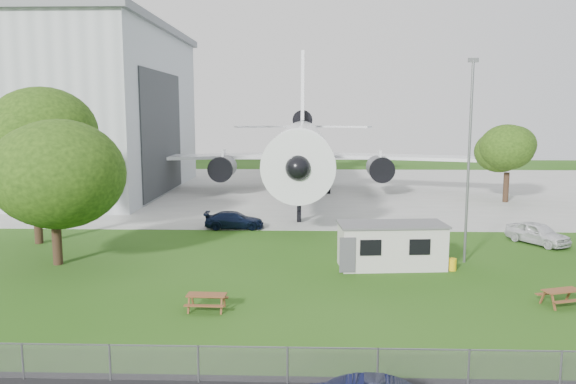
{
  "coord_description": "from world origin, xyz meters",
  "views": [
    {
      "loc": [
        -1.39,
        -27.21,
        9.04
      ],
      "look_at": [
        -2.57,
        8.0,
        4.0
      ],
      "focal_mm": 35.0,
      "sensor_mm": 36.0,
      "label": 1
    }
  ],
  "objects_px": {
    "site_cabin": "(392,245)",
    "picnic_west": "(207,310)",
    "airliner": "(301,146)",
    "picnic_east": "(561,305)"
  },
  "relations": [
    {
      "from": "site_cabin",
      "to": "picnic_west",
      "type": "height_order",
      "value": "site_cabin"
    },
    {
      "from": "airliner",
      "to": "picnic_west",
      "type": "xyz_separation_m",
      "value": [
        -3.95,
        -38.43,
        -5.27
      ]
    },
    {
      "from": "picnic_west",
      "to": "picnic_east",
      "type": "height_order",
      "value": "same"
    },
    {
      "from": "airliner",
      "to": "site_cabin",
      "type": "xyz_separation_m",
      "value": [
        5.61,
        -30.87,
        -3.96
      ]
    },
    {
      "from": "site_cabin",
      "to": "picnic_east",
      "type": "xyz_separation_m",
      "value": [
        7.02,
        -6.37,
        -1.31
      ]
    },
    {
      "from": "airliner",
      "to": "site_cabin",
      "type": "height_order",
      "value": "airliner"
    },
    {
      "from": "picnic_west",
      "to": "picnic_east",
      "type": "distance_m",
      "value": 16.63
    },
    {
      "from": "site_cabin",
      "to": "picnic_west",
      "type": "xyz_separation_m",
      "value": [
        -9.56,
        -7.56,
        -1.31
      ]
    },
    {
      "from": "site_cabin",
      "to": "picnic_east",
      "type": "bearing_deg",
      "value": -42.19
    },
    {
      "from": "picnic_west",
      "to": "site_cabin",
      "type": "bearing_deg",
      "value": 40.24
    }
  ]
}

